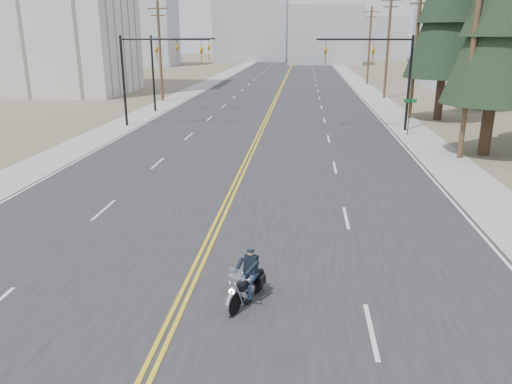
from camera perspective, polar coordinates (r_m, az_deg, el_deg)
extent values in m
cube|color=#303033|center=(77.29, 3.11, 12.26)|extent=(20.00, 200.00, 0.01)
cube|color=#A5A5A0|center=(78.61, -5.49, 12.30)|extent=(3.00, 200.00, 0.01)
cube|color=#A5A5A0|center=(77.67, 11.80, 11.96)|extent=(3.00, 200.00, 0.01)
cylinder|color=black|center=(41.56, -14.89, 12.10)|extent=(0.20, 0.20, 7.00)
cylinder|color=black|center=(40.35, -10.38, 16.80)|extent=(7.00, 0.14, 0.14)
imported|color=#BF8C0C|center=(40.55, -11.32, 15.83)|extent=(0.21, 0.26, 1.30)
imported|color=#BF8C0C|center=(39.71, -6.27, 16.03)|extent=(0.21, 0.26, 1.30)
cylinder|color=black|center=(39.84, 17.08, 11.71)|extent=(0.20, 0.20, 7.00)
cylinder|color=black|center=(39.15, 12.28, 16.68)|extent=(7.00, 0.14, 0.14)
imported|color=#BF8C0C|center=(39.24, 13.27, 15.67)|extent=(0.21, 0.26, 1.30)
imported|color=#BF8C0C|center=(38.95, 7.96, 15.94)|extent=(0.21, 0.26, 1.30)
cylinder|color=black|center=(49.13, -11.68, 13.06)|extent=(0.20, 0.20, 7.00)
cylinder|color=black|center=(48.22, -8.35, 16.96)|extent=(6.00, 0.14, 0.14)
imported|color=#BF8C0C|center=(48.38, -9.04, 16.16)|extent=(0.21, 0.26, 1.30)
imported|color=#BF8C0C|center=(47.73, -5.40, 16.28)|extent=(0.21, 0.26, 1.30)
cylinder|color=black|center=(38.11, 17.06, 8.14)|extent=(0.06, 0.06, 2.60)
cube|color=#0C5926|center=(37.95, 17.23, 9.92)|extent=(0.90, 0.03, 0.25)
cylinder|color=brown|center=(31.35, 23.43, 13.84)|extent=(0.30, 0.30, 11.50)
cylinder|color=brown|center=(45.89, 17.74, 14.83)|extent=(0.30, 0.30, 11.00)
cube|color=brown|center=(45.94, 18.23, 19.80)|extent=(1.60, 0.12, 0.12)
cylinder|color=brown|center=(60.64, 14.83, 15.75)|extent=(0.30, 0.30, 11.50)
cube|color=brown|center=(60.74, 15.21, 20.41)|extent=(2.20, 0.12, 0.12)
cube|color=brown|center=(60.71, 15.15, 19.75)|extent=(1.60, 0.12, 0.12)
cylinder|color=brown|center=(77.49, 12.83, 15.96)|extent=(0.30, 0.30, 11.00)
cube|color=brown|center=(77.54, 13.07, 19.43)|extent=(2.20, 0.12, 0.12)
cube|color=brown|center=(77.51, 13.04, 18.91)|extent=(1.60, 0.12, 0.12)
cylinder|color=brown|center=(57.13, -10.91, 15.43)|extent=(0.30, 0.30, 10.50)
cube|color=brown|center=(57.17, -11.18, 19.89)|extent=(2.20, 0.12, 0.12)
cube|color=brown|center=(57.14, -11.14, 19.19)|extent=(1.60, 0.12, 0.12)
cube|color=#B7BCC6|center=(127.81, -12.66, 18.87)|extent=(14.00, 12.00, 22.00)
cube|color=#ADB2B7|center=(132.00, 7.87, 17.32)|extent=(18.00, 14.00, 14.00)
cube|color=#B7BCC6|center=(122.59, 24.00, 16.99)|extent=(16.00, 12.00, 18.00)
cube|color=#ADB2B7|center=(147.81, -0.51, 19.80)|extent=(20.00, 15.00, 26.00)
cube|color=#B7BCC6|center=(158.42, 13.93, 16.63)|extent=(14.00, 14.00, 12.00)
cube|color=#ADB2B7|center=(146.88, -16.57, 17.18)|extent=(12.00, 12.00, 16.00)
cylinder|color=#382619|center=(33.30, 24.85, 6.48)|extent=(0.60, 0.60, 3.10)
cone|color=black|center=(32.86, 26.27, 17.13)|extent=(5.86, 5.86, 9.31)
cylinder|color=#382619|center=(46.15, 20.22, 9.95)|extent=(0.63, 0.63, 3.57)
cone|color=black|center=(45.90, 21.19, 18.80)|extent=(6.43, 6.43, 10.72)
cylinder|color=#382619|center=(54.00, 24.21, 10.11)|extent=(0.69, 0.69, 2.94)
cone|color=#19331D|center=(53.72, 25.01, 16.31)|extent=(5.49, 5.49, 8.82)
cone|color=#19331D|center=(53.80, 25.37, 18.95)|extent=(4.11, 4.11, 6.61)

